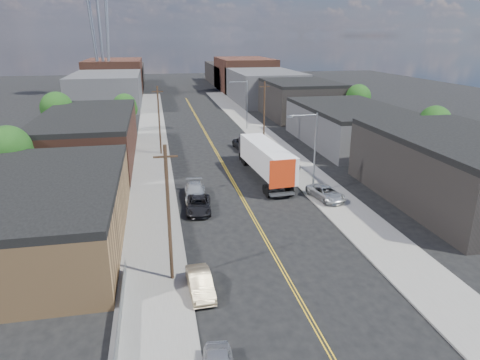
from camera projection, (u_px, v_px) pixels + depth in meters
name	position (u px, v px, depth m)	size (l,w,h in m)	color
ground	(204.00, 131.00, 78.75)	(260.00, 260.00, 0.00)	black
centerline	(216.00, 152.00, 64.80)	(0.32, 120.00, 0.01)	gold
sidewalk_left	(152.00, 154.00, 63.03)	(5.00, 140.00, 0.15)	slate
sidewalk_right	(276.00, 148.00, 66.53)	(5.00, 140.00, 0.15)	slate
warehouse_tan	(47.00, 212.00, 35.50)	(12.00, 22.00, 5.60)	olive
warehouse_brown	(89.00, 137.00, 59.50)	(12.00, 26.00, 6.60)	#44251B
industrial_right_a	(459.00, 169.00, 44.49)	(14.00, 22.00, 7.10)	black
industrial_right_b	(350.00, 125.00, 68.82)	(14.00, 24.00, 6.10)	#3E3E41
industrial_right_c	(298.00, 98.00, 92.74)	(14.00, 22.00, 7.60)	black
skyline_left_a	(108.00, 90.00, 106.30)	(16.00, 30.00, 8.00)	#3E3E41
skyline_right_a	(263.00, 86.00, 113.68)	(16.00, 30.00, 8.00)	#3E3E41
skyline_left_b	(115.00, 77.00, 129.22)	(16.00, 26.00, 10.00)	#44251B
skyline_right_b	(244.00, 74.00, 136.59)	(16.00, 26.00, 10.00)	#44251B
skyline_left_c	(120.00, 76.00, 148.28)	(16.00, 40.00, 7.00)	black
skyline_right_c	(233.00, 74.00, 155.66)	(16.00, 40.00, 7.00)	black
streetlight_near	(312.00, 147.00, 45.92)	(3.39, 0.25, 9.00)	gray
streetlight_far	(245.00, 101.00, 78.44)	(3.39, 0.25, 9.00)	gray
utility_pole_left_near	(169.00, 214.00, 29.12)	(1.60, 0.26, 10.00)	black
utility_pole_left_far	(159.00, 120.00, 61.65)	(1.60, 0.26, 10.00)	black
utility_pole_right	(264.00, 113.00, 67.46)	(1.60, 0.26, 10.00)	black
chainlink_fence	(118.00, 337.00, 23.91)	(0.05, 16.00, 1.22)	slate
tree_left_near	(10.00, 151.00, 44.80)	(4.85, 4.76, 7.91)	black
tree_left_mid	(57.00, 110.00, 67.93)	(5.10, 5.04, 8.37)	black
tree_left_far	(125.00, 107.00, 76.57)	(4.35, 4.20, 6.97)	black
tree_right_near	(435.00, 124.00, 60.43)	(4.60, 4.48, 7.44)	black
tree_right_far	(358.00, 98.00, 82.63)	(4.85, 4.76, 7.91)	black
semi_truck	(263.00, 157.00, 52.82)	(3.81, 16.98, 4.41)	silver
car_left_b	(200.00, 283.00, 29.01)	(1.53, 4.38, 1.44)	#998664
car_left_c	(199.00, 205.00, 42.51)	(2.37, 5.15, 1.43)	black
car_left_d	(195.00, 191.00, 45.98)	(2.18, 5.35, 1.55)	#B4B8B9
car_right_lot_a	(326.00, 193.00, 45.35)	(2.32, 5.04, 1.40)	#ABAEB0
car_right_lot_c	(289.00, 162.00, 56.44)	(1.74, 4.31, 1.47)	black
car_ahead_truck	(245.00, 145.00, 65.75)	(2.68, 5.80, 1.61)	black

